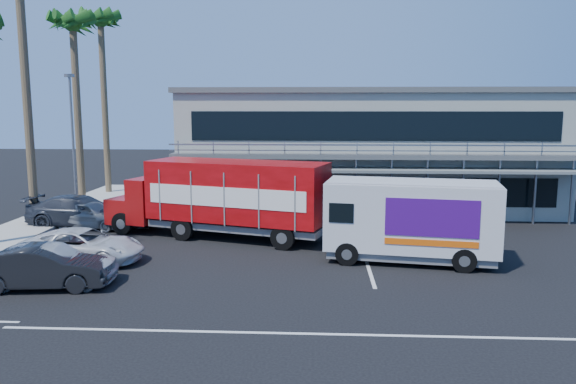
{
  "coord_description": "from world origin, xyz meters",
  "views": [
    {
      "loc": [
        -0.04,
        -20.85,
        6.29
      ],
      "look_at": [
        -1.4,
        5.05,
        2.3
      ],
      "focal_mm": 35.0,
      "sensor_mm": 36.0,
      "label": 1
    }
  ],
  "objects_px": {
    "white_van": "(411,220)",
    "parked_car_a": "(49,263)",
    "parked_car_b": "(44,267)",
    "red_truck": "(223,196)"
  },
  "relations": [
    {
      "from": "parked_car_a",
      "to": "red_truck",
      "type": "bearing_deg",
      "value": -39.09
    },
    {
      "from": "parked_car_a",
      "to": "parked_car_b",
      "type": "distance_m",
      "value": 0.4
    },
    {
      "from": "parked_car_b",
      "to": "white_van",
      "type": "bearing_deg",
      "value": -79.67
    },
    {
      "from": "white_van",
      "to": "parked_car_a",
      "type": "distance_m",
      "value": 13.76
    },
    {
      "from": "white_van",
      "to": "parked_car_b",
      "type": "distance_m",
      "value": 13.87
    },
    {
      "from": "white_van",
      "to": "parked_car_a",
      "type": "bearing_deg",
      "value": -155.07
    },
    {
      "from": "white_van",
      "to": "parked_car_b",
      "type": "height_order",
      "value": "white_van"
    },
    {
      "from": "white_van",
      "to": "parked_car_a",
      "type": "xyz_separation_m",
      "value": [
        -13.23,
        -3.62,
        -0.96
      ]
    },
    {
      "from": "parked_car_b",
      "to": "red_truck",
      "type": "bearing_deg",
      "value": -38.89
    },
    {
      "from": "parked_car_a",
      "to": "parked_car_b",
      "type": "relative_size",
      "value": 1.04
    }
  ]
}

